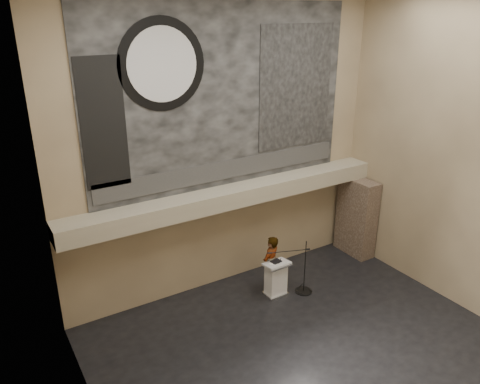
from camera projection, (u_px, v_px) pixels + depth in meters
floor at (307, 350)px, 11.72m from camera, size 10.00×10.00×0.00m
wall_back at (225, 149)px, 13.33m from camera, size 10.00×0.02×8.50m
wall_left at (84, 251)px, 7.73m from camera, size 0.02×8.00×8.50m
wall_right at (460, 157)px, 12.59m from camera, size 0.02×8.00×8.50m
soffit at (233, 196)px, 13.49m from camera, size 10.00×0.80×0.50m
sprinkler_left at (184, 217)px, 12.78m from camera, size 0.04×0.04×0.06m
sprinkler_right at (286, 193)px, 14.48m from camera, size 0.04×0.04×0.06m
banner at (225, 98)px, 12.78m from camera, size 8.00×0.05×5.00m
banner_text_strip at (227, 170)px, 13.50m from camera, size 7.76×0.02×0.55m
banner_clock_rim at (162, 65)px, 11.50m from camera, size 2.30×0.02×2.30m
banner_clock_face at (163, 65)px, 11.49m from camera, size 1.84×0.02×1.84m
banner_building_print at (296, 87)px, 13.88m from camera, size 2.60×0.02×3.60m
banner_brick_print at (103, 124)px, 11.20m from camera, size 1.10×0.02×3.20m
stone_pier at (356, 217)px, 15.99m from camera, size 0.60×1.40×2.70m
lectern at (276, 279)px, 13.81m from camera, size 0.74×0.53×1.14m
binder at (276, 261)px, 13.62m from camera, size 0.31×0.26×0.04m
papers at (275, 264)px, 13.50m from camera, size 0.28×0.33×0.00m
speaker_person at (271, 264)px, 13.94m from camera, size 0.76×0.64×1.78m
mic_stand at (303, 285)px, 14.07m from camera, size 1.34×0.67×1.71m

